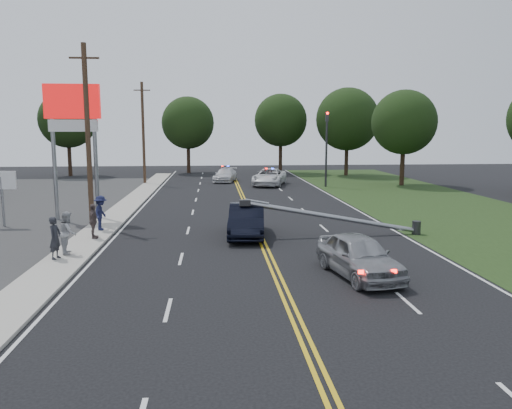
{
  "coord_description": "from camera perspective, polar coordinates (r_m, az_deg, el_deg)",
  "views": [
    {
      "loc": [
        -2.27,
        -16.47,
        5.33
      ],
      "look_at": [
        -0.23,
        7.78,
        1.7
      ],
      "focal_mm": 35.0,
      "sensor_mm": 36.0,
      "label": 1
    }
  ],
  "objects": [
    {
      "name": "bystander_d",
      "position": [
        25.41,
        -18.1,
        -1.82
      ],
      "size": [
        0.55,
        1.04,
        1.69
      ],
      "primitive_type": "imported",
      "rotation": [
        0.0,
        0.0,
        1.72
      ],
      "color": "#5A4A48",
      "rests_on": "sidewalk"
    },
    {
      "name": "grass_verge",
      "position": [
        31.27,
        25.59,
        -2.16
      ],
      "size": [
        12.0,
        80.0,
        0.01
      ],
      "primitive_type": "cube",
      "color": "#1E3213",
      "rests_on": "ground"
    },
    {
      "name": "emergency_a",
      "position": [
        48.69,
        1.54,
        3.16
      ],
      "size": [
        4.21,
        6.4,
        1.64
      ],
      "primitive_type": "imported",
      "rotation": [
        0.0,
        0.0,
        -0.28
      ],
      "color": "silver",
      "rests_on": "ground"
    },
    {
      "name": "ground",
      "position": [
        17.46,
        2.93,
        -9.3
      ],
      "size": [
        120.0,
        120.0,
        0.0
      ],
      "primitive_type": "plane",
      "color": "black",
      "rests_on": "ground"
    },
    {
      "name": "tree_9",
      "position": [
        50.63,
        16.57,
        8.99
      ],
      "size": [
        6.2,
        6.2,
        9.19
      ],
      "color": "black",
      "rests_on": "ground"
    },
    {
      "name": "centerline_yellow",
      "position": [
        27.09,
        0.09,
        -2.84
      ],
      "size": [
        0.36,
        80.0,
        0.0
      ],
      "primitive_type": "cube",
      "color": "gold",
      "rests_on": "ground"
    },
    {
      "name": "emergency_b",
      "position": [
        52.24,
        -3.53,
        3.37
      ],
      "size": [
        2.94,
        5.07,
        1.38
      ],
      "primitive_type": "imported",
      "rotation": [
        0.0,
        0.0,
        -0.22
      ],
      "color": "silver",
      "rests_on": "ground"
    },
    {
      "name": "utility_pole_far",
      "position": [
        50.94,
        -12.76,
        8.0
      ],
      "size": [
        1.6,
        0.28,
        10.0
      ],
      "color": "#382619",
      "rests_on": "ground"
    },
    {
      "name": "tree_8",
      "position": [
        60.42,
        10.41,
        9.56
      ],
      "size": [
        7.36,
        7.36,
        10.29
      ],
      "color": "black",
      "rests_on": "ground"
    },
    {
      "name": "tree_7",
      "position": [
        62.75,
        2.84,
        9.58
      ],
      "size": [
        6.51,
        6.51,
        9.81
      ],
      "color": "black",
      "rests_on": "ground"
    },
    {
      "name": "small_sign",
      "position": [
        30.93,
        -27.09,
        1.99
      ],
      "size": [
        1.6,
        0.14,
        3.1
      ],
      "color": "gray",
      "rests_on": "ground"
    },
    {
      "name": "bystander_c",
      "position": [
        27.42,
        -17.31,
        -0.92
      ],
      "size": [
        0.77,
        1.23,
        1.82
      ],
      "primitive_type": "imported",
      "rotation": [
        0.0,
        0.0,
        1.49
      ],
      "color": "#181C3D",
      "rests_on": "sidewalk"
    },
    {
      "name": "tree_5",
      "position": [
        62.55,
        -20.74,
        9.05
      ],
      "size": [
        6.52,
        6.52,
        9.81
      ],
      "color": "black",
      "rests_on": "ground"
    },
    {
      "name": "pylon_sign",
      "position": [
        31.57,
        -20.2,
        9.18
      ],
      "size": [
        3.2,
        0.35,
        8.0
      ],
      "color": "gray",
      "rests_on": "ground"
    },
    {
      "name": "tree_6",
      "position": [
        63.51,
        -7.8,
        9.22
      ],
      "size": [
        6.5,
        6.5,
        9.5
      ],
      "color": "black",
      "rests_on": "ground"
    },
    {
      "name": "fallen_streetlight",
      "position": [
        25.69,
        9.82,
        -1.53
      ],
      "size": [
        9.36,
        0.44,
        1.91
      ],
      "color": "#2D2D30",
      "rests_on": "ground"
    },
    {
      "name": "bystander_a",
      "position": [
        21.94,
        -21.98,
        -3.55
      ],
      "size": [
        0.55,
        0.71,
        1.74
      ],
      "primitive_type": "imported",
      "rotation": [
        0.0,
        0.0,
        1.34
      ],
      "color": "#23242A",
      "rests_on": "sidewalk"
    },
    {
      "name": "crashed_sedan",
      "position": [
        25.2,
        -1.07,
        -1.83
      ],
      "size": [
        2.15,
        5.09,
        1.63
      ],
      "primitive_type": "imported",
      "rotation": [
        0.0,
        0.0,
        -0.09
      ],
      "color": "black",
      "rests_on": "ground"
    },
    {
      "name": "sidewalk",
      "position": [
        27.67,
        -17.54,
        -2.89
      ],
      "size": [
        1.8,
        70.0,
        0.12
      ],
      "primitive_type": "cube",
      "color": "#A9A498",
      "rests_on": "ground"
    },
    {
      "name": "bystander_b",
      "position": [
        22.69,
        -20.69,
        -3.0
      ],
      "size": [
        0.83,
        0.99,
        1.81
      ],
      "primitive_type": "imported",
      "rotation": [
        0.0,
        0.0,
        1.74
      ],
      "color": "#A7A8AC",
      "rests_on": "sidewalk"
    },
    {
      "name": "traffic_signal",
      "position": [
        47.66,
        8.06,
        7.05
      ],
      "size": [
        0.28,
        0.41,
        7.05
      ],
      "color": "#2D2D30",
      "rests_on": "ground"
    },
    {
      "name": "utility_pole_mid",
      "position": [
        29.3,
        -18.66,
        7.56
      ],
      "size": [
        1.6,
        0.28,
        10.0
      ],
      "color": "#382619",
      "rests_on": "ground"
    },
    {
      "name": "waiting_sedan",
      "position": [
        18.74,
        11.68,
        -5.74
      ],
      "size": [
        2.65,
        4.84,
        1.56
      ],
      "primitive_type": "imported",
      "rotation": [
        0.0,
        0.0,
        0.18
      ],
      "color": "gray",
      "rests_on": "ground"
    }
  ]
}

